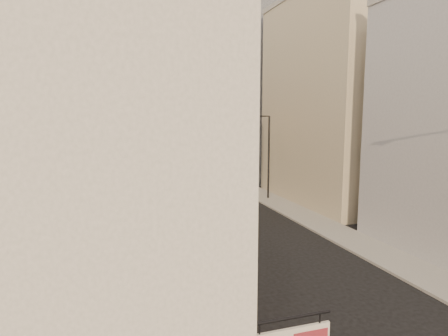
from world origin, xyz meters
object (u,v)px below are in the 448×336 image
Objects in this scene: clock_tower at (140,80)px; traffic_light_right at (236,153)px; streetlamp_mid at (267,152)px; traffic_light_left at (132,163)px; white_tower at (197,71)px.

clock_tower reaches higher than traffic_light_right.
streetlamp_mid is at bearing -83.04° from clock_tower.
clock_tower is 53.91m from traffic_light_left.
traffic_light_right is (13.70, 3.84, 0.37)m from traffic_light_left.
clock_tower reaches higher than streetlamp_mid.
clock_tower is 1.08× the size of white_tower.
white_tower reaches higher than traffic_light_right.
streetlamp_mid is 1.74× the size of traffic_light_right.
streetlamp_mid is at bearing 96.55° from traffic_light_right.
white_tower reaches higher than traffic_light_left.
clock_tower is 50.43m from traffic_light_right.
clock_tower reaches higher than traffic_light_left.
white_tower is at bearing 82.43° from streetlamp_mid.
white_tower is 8.30× the size of traffic_light_left.
traffic_light_left is at bearing -113.99° from white_tower.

